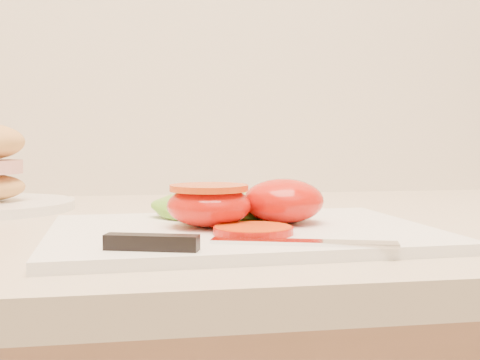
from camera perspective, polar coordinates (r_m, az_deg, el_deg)
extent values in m
cube|color=white|center=(0.58, 0.17, -5.00)|extent=(0.37, 0.28, 0.01)
ellipsoid|color=red|center=(0.61, 4.13, -1.98)|extent=(0.08, 0.08, 0.04)
ellipsoid|color=red|center=(0.58, -2.96, -2.45)|extent=(0.08, 0.08, 0.04)
cylinder|color=red|center=(0.58, -2.96, -0.74)|extent=(0.08, 0.08, 0.01)
cylinder|color=#DD5D0E|center=(0.54, 1.26, -4.77)|extent=(0.07, 0.07, 0.01)
ellipsoid|color=#74B02E|center=(0.65, -2.54, -2.47)|extent=(0.16, 0.13, 0.03)
ellipsoid|color=#74B02E|center=(0.66, 1.24, -2.42)|extent=(0.12, 0.09, 0.02)
cube|color=silver|center=(0.49, 6.03, -5.90)|extent=(0.15, 0.06, 0.00)
cube|color=black|center=(0.47, -8.38, -5.87)|extent=(0.07, 0.04, 0.01)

